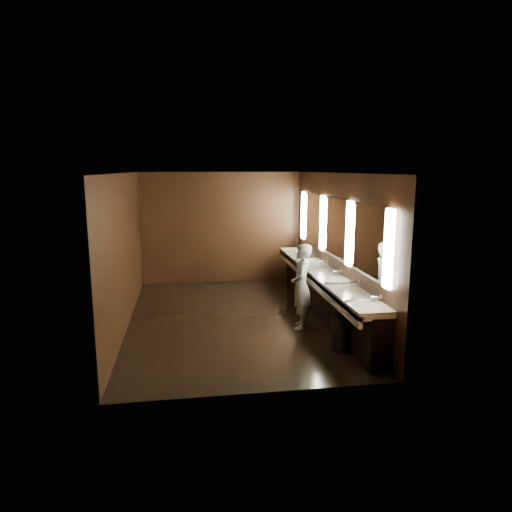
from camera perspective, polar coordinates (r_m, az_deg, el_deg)
The scene contains 10 objects.
floor at distance 8.95m, azimuth -2.71°, elevation -7.90°, with size 6.00×6.00×0.00m, color black.
ceiling at distance 8.48m, azimuth -2.88°, elevation 10.33°, with size 4.00×6.00×0.02m, color #2D2D2B.
wall_back at distance 11.56m, azimuth -4.36°, elevation 3.49°, with size 4.00×0.02×2.80m, color black.
wall_front at distance 5.70m, azimuth 0.40°, elevation -4.16°, with size 4.00×0.02×2.80m, color black.
wall_left at distance 8.63m, azimuth -16.11°, elevation 0.58°, with size 0.02×6.00×2.80m, color black.
wall_right at distance 9.03m, azimuth 9.93°, elevation 1.29°, with size 0.02×6.00×2.80m, color black.
sink_counter at distance 9.16m, azimuth 8.52°, elevation -4.33°, with size 0.55×5.40×1.01m.
mirror_band at distance 8.97m, azimuth 9.89°, elevation 3.49°, with size 0.06×5.03×1.15m.
person at distance 8.33m, azimuth 5.68°, elevation -3.79°, with size 0.57×0.37×1.56m, color #8FB1D5.
trash_bin at distance 7.59m, azimuth 10.81°, elevation -9.39°, with size 0.36×0.36×0.55m, color black.
Camera 1 is at (-0.88, -8.43, 2.88)m, focal length 32.00 mm.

